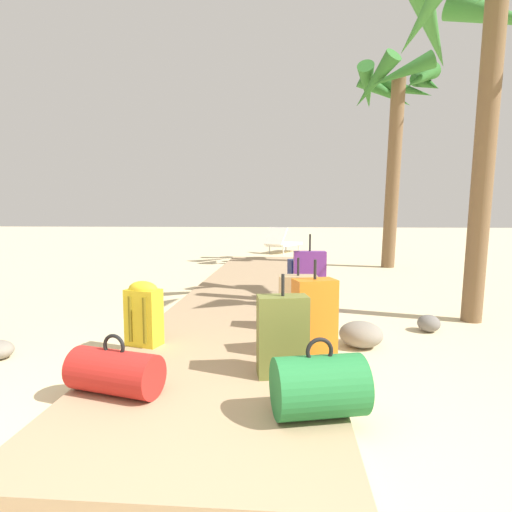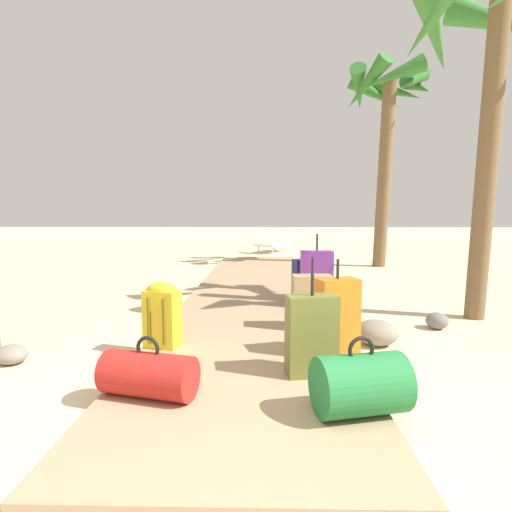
{
  "view_description": "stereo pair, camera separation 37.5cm",
  "coord_description": "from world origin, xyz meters",
  "px_view_note": "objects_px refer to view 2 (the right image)",
  "views": [
    {
      "loc": [
        0.54,
        -1.55,
        1.26
      ],
      "look_at": [
        0.02,
        5.24,
        0.55
      ],
      "focal_mm": 29.35,
      "sensor_mm": 36.0,
      "label": 1
    },
    {
      "loc": [
        0.17,
        -1.56,
        1.26
      ],
      "look_at": [
        0.02,
        5.24,
        0.55
      ],
      "focal_mm": 29.35,
      "sensor_mm": 36.0,
      "label": 2
    }
  ],
  "objects_px": {
    "duffel_bag_red": "(148,374)",
    "palm_tree_near_right": "(498,30)",
    "backpack_yellow": "(162,313)",
    "duffel_bag_green": "(360,384)",
    "suitcase_orange": "(337,317)",
    "suitcase_olive": "(312,335)",
    "lounge_chair": "(271,242)",
    "suitcase_purple": "(317,279)",
    "suitcase_navy": "(309,279)",
    "palm_tree_far_right": "(387,108)",
    "suitcase_tan": "(312,302)"
  },
  "relations": [
    {
      "from": "backpack_yellow",
      "to": "duffel_bag_green",
      "type": "bearing_deg",
      "value": -39.51
    },
    {
      "from": "palm_tree_far_right",
      "to": "duffel_bag_green",
      "type": "bearing_deg",
      "value": -106.5
    },
    {
      "from": "duffel_bag_red",
      "to": "duffel_bag_green",
      "type": "bearing_deg",
      "value": -9.0
    },
    {
      "from": "backpack_yellow",
      "to": "duffel_bag_red",
      "type": "height_order",
      "value": "backpack_yellow"
    },
    {
      "from": "suitcase_orange",
      "to": "palm_tree_near_right",
      "type": "xyz_separation_m",
      "value": [
        1.92,
        1.41,
        2.82
      ]
    },
    {
      "from": "suitcase_tan",
      "to": "palm_tree_far_right",
      "type": "distance_m",
      "value": 6.64
    },
    {
      "from": "duffel_bag_red",
      "to": "palm_tree_near_right",
      "type": "relative_size",
      "value": 0.16
    },
    {
      "from": "suitcase_navy",
      "to": "suitcase_purple",
      "type": "distance_m",
      "value": 0.51
    },
    {
      "from": "suitcase_purple",
      "to": "duffel_bag_red",
      "type": "xyz_separation_m",
      "value": [
        -1.39,
        -2.59,
        -0.21
      ]
    },
    {
      "from": "backpack_yellow",
      "to": "suitcase_purple",
      "type": "bearing_deg",
      "value": 45.73
    },
    {
      "from": "duffel_bag_green",
      "to": "suitcase_olive",
      "type": "height_order",
      "value": "suitcase_olive"
    },
    {
      "from": "duffel_bag_green",
      "to": "duffel_bag_red",
      "type": "xyz_separation_m",
      "value": [
        -1.31,
        0.21,
        -0.04
      ]
    },
    {
      "from": "suitcase_orange",
      "to": "lounge_chair",
      "type": "relative_size",
      "value": 0.49
    },
    {
      "from": "suitcase_orange",
      "to": "palm_tree_far_right",
      "type": "distance_m",
      "value": 7.25
    },
    {
      "from": "suitcase_tan",
      "to": "backpack_yellow",
      "type": "distance_m",
      "value": 1.51
    },
    {
      "from": "suitcase_purple",
      "to": "palm_tree_far_right",
      "type": "xyz_separation_m",
      "value": [
        2.05,
        4.41,
        3.12
      ]
    },
    {
      "from": "suitcase_olive",
      "to": "lounge_chair",
      "type": "relative_size",
      "value": 0.46
    },
    {
      "from": "suitcase_orange",
      "to": "suitcase_olive",
      "type": "distance_m",
      "value": 0.5
    },
    {
      "from": "duffel_bag_green",
      "to": "palm_tree_near_right",
      "type": "bearing_deg",
      "value": 51.19
    },
    {
      "from": "suitcase_olive",
      "to": "suitcase_navy",
      "type": "bearing_deg",
      "value": 84.51
    },
    {
      "from": "suitcase_navy",
      "to": "backpack_yellow",
      "type": "distance_m",
      "value": 2.57
    },
    {
      "from": "suitcase_olive",
      "to": "palm_tree_near_right",
      "type": "height_order",
      "value": "palm_tree_near_right"
    },
    {
      "from": "backpack_yellow",
      "to": "suitcase_olive",
      "type": "distance_m",
      "value": 1.39
    },
    {
      "from": "backpack_yellow",
      "to": "palm_tree_near_right",
      "type": "bearing_deg",
      "value": 19.68
    },
    {
      "from": "lounge_chair",
      "to": "duffel_bag_red",
      "type": "bearing_deg",
      "value": -95.17
    },
    {
      "from": "duffel_bag_green",
      "to": "lounge_chair",
      "type": "distance_m",
      "value": 10.73
    },
    {
      "from": "suitcase_orange",
      "to": "suitcase_olive",
      "type": "relative_size",
      "value": 1.08
    },
    {
      "from": "suitcase_navy",
      "to": "suitcase_purple",
      "type": "bearing_deg",
      "value": -84.98
    },
    {
      "from": "suitcase_orange",
      "to": "suitcase_tan",
      "type": "distance_m",
      "value": 0.8
    },
    {
      "from": "duffel_bag_red",
      "to": "palm_tree_far_right",
      "type": "relative_size",
      "value": 0.15
    },
    {
      "from": "suitcase_orange",
      "to": "duffel_bag_green",
      "type": "height_order",
      "value": "suitcase_orange"
    },
    {
      "from": "palm_tree_far_right",
      "to": "backpack_yellow",
      "type": "bearing_deg",
      "value": -120.96
    },
    {
      "from": "palm_tree_near_right",
      "to": "lounge_chair",
      "type": "distance_m",
      "value": 9.09
    },
    {
      "from": "palm_tree_near_right",
      "to": "lounge_chair",
      "type": "relative_size",
      "value": 2.51
    },
    {
      "from": "suitcase_navy",
      "to": "suitcase_tan",
      "type": "distance_m",
      "value": 1.48
    },
    {
      "from": "palm_tree_far_right",
      "to": "suitcase_olive",
      "type": "bearing_deg",
      "value": -109.61
    },
    {
      "from": "suitcase_tan",
      "to": "duffel_bag_red",
      "type": "xyz_separation_m",
      "value": [
        -1.23,
        -1.61,
        -0.13
      ]
    },
    {
      "from": "suitcase_orange",
      "to": "lounge_chair",
      "type": "xyz_separation_m",
      "value": [
        -0.39,
        9.7,
        -0.07
      ]
    },
    {
      "from": "suitcase_olive",
      "to": "duffel_bag_red",
      "type": "relative_size",
      "value": 1.14
    },
    {
      "from": "suitcase_olive",
      "to": "backpack_yellow",
      "type": "bearing_deg",
      "value": 153.87
    },
    {
      "from": "duffel_bag_red",
      "to": "suitcase_olive",
      "type": "bearing_deg",
      "value": 19.7
    },
    {
      "from": "duffel_bag_red",
      "to": "suitcase_orange",
      "type": "bearing_deg",
      "value": 31.27
    },
    {
      "from": "suitcase_orange",
      "to": "palm_tree_near_right",
      "type": "distance_m",
      "value": 3.69
    },
    {
      "from": "suitcase_navy",
      "to": "backpack_yellow",
      "type": "bearing_deg",
      "value": -125.74
    },
    {
      "from": "suitcase_purple",
      "to": "lounge_chair",
      "type": "relative_size",
      "value": 0.56
    },
    {
      "from": "suitcase_navy",
      "to": "suitcase_purple",
      "type": "height_order",
      "value": "suitcase_purple"
    },
    {
      "from": "backpack_yellow",
      "to": "palm_tree_far_right",
      "type": "height_order",
      "value": "palm_tree_far_right"
    },
    {
      "from": "backpack_yellow",
      "to": "palm_tree_near_right",
      "type": "relative_size",
      "value": 0.14
    },
    {
      "from": "suitcase_orange",
      "to": "suitcase_tan",
      "type": "relative_size",
      "value": 1.1
    },
    {
      "from": "suitcase_orange",
      "to": "duffel_bag_red",
      "type": "bearing_deg",
      "value": -148.73
    }
  ]
}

